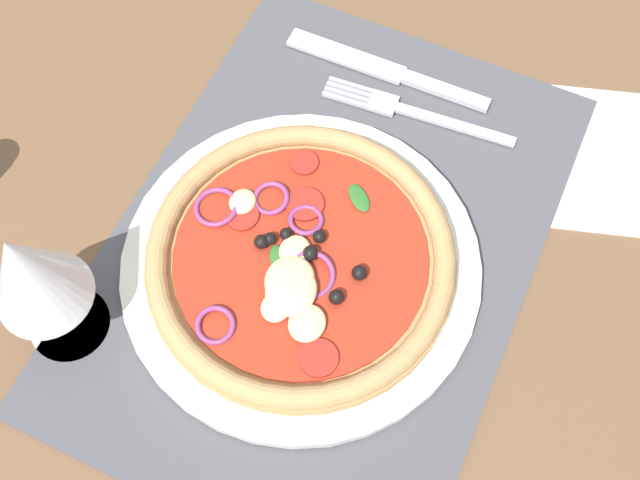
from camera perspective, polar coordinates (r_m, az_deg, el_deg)
name	(u,v)px	position (r cm, az deg, el deg)	size (l,w,h in cm)	color
ground_plane	(324,251)	(67.33, 0.32, -0.77)	(190.00, 140.00, 2.40)	brown
placemat	(325,243)	(66.07, 0.33, -0.25)	(47.75, 33.65, 0.40)	#4C4C51
plate	(301,266)	(64.36, -1.38, -1.91)	(29.40, 29.40, 1.13)	silver
pizza	(300,258)	(62.82, -1.47, -1.35)	(25.02, 25.02, 2.62)	tan
fork	(408,111)	(72.99, 6.37, 9.31)	(2.88, 18.06, 0.44)	silver
knife	(385,70)	(75.55, 4.73, 12.19)	(2.09, 20.01, 0.62)	silver
wine_glass	(28,272)	(57.46, -20.41, -2.20)	(7.20, 7.20, 14.90)	silver
napkin	(623,160)	(75.10, 21.11, 5.43)	(15.11, 13.60, 0.36)	white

